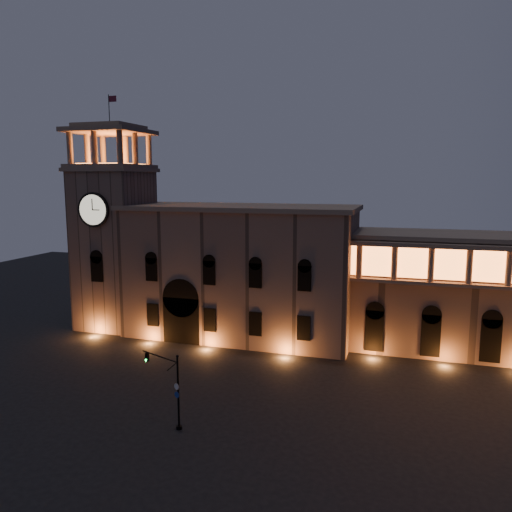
{
  "coord_description": "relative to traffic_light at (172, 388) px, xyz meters",
  "views": [
    {
      "loc": [
        19.34,
        -40.37,
        21.01
      ],
      "look_at": [
        2.05,
        16.0,
        11.89
      ],
      "focal_mm": 35.0,
      "sensor_mm": 36.0,
      "label": 1
    }
  ],
  "objects": [
    {
      "name": "traffic_light",
      "position": [
        0.0,
        0.0,
        0.0
      ],
      "size": [
        4.48,
        2.02,
        6.58
      ],
      "rotation": [
        0.0,
        0.0,
        -0.39
      ],
      "color": "black",
      "rests_on": "ground"
    },
    {
      "name": "clock_tower",
      "position": [
        -21.22,
        25.08,
        9.05
      ],
      "size": [
        9.8,
        9.8,
        32.4
      ],
      "color": "#795D4F",
      "rests_on": "ground"
    },
    {
      "name": "ground",
      "position": [
        -0.72,
        4.11,
        -3.45
      ],
      "size": [
        160.0,
        160.0,
        0.0
      ],
      "primitive_type": "plane",
      "color": "black",
      "rests_on": "ground"
    },
    {
      "name": "government_building",
      "position": [
        -2.8,
        26.04,
        5.32
      ],
      "size": [
        30.8,
        12.8,
        17.6
      ],
      "color": "#795D4F",
      "rests_on": "ground"
    }
  ]
}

